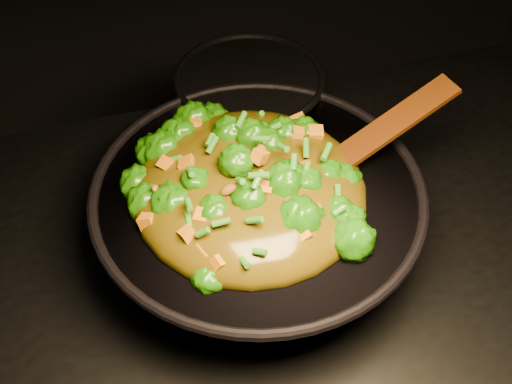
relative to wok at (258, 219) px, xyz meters
name	(u,v)px	position (x,y,z in m)	size (l,w,h in m)	color
wok	(258,219)	(0.00, 0.00, 0.00)	(0.47, 0.47, 0.13)	black
stir_fry	(250,166)	(-0.01, -0.01, 0.12)	(0.33, 0.33, 0.11)	#206807
spatula	(372,138)	(0.17, 0.01, 0.11)	(0.28, 0.04, 0.01)	#391405
back_pot	(250,107)	(0.06, 0.25, 0.00)	(0.25, 0.25, 0.14)	black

